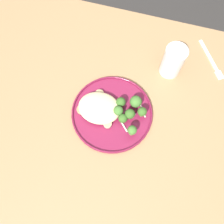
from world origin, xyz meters
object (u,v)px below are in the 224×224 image
object	(u,v)px
broccoli_floret_beside_noodles	(122,102)
broccoli_floret_split_head	(136,102)
seared_scallop_front_small	(108,124)
broccoli_floret_left_leaning	(117,110)
dinner_plate	(112,113)
seared_scallop_rear_pale	(100,94)
dinner_fork	(211,61)
broccoli_floret_small_sprig	(123,119)
seared_scallop_tilted_round	(108,117)
broccoli_floret_center_pile	(130,114)
seared_scallop_center_golden	(102,106)
broccoli_floret_tall_stalk	(132,130)
seared_scallop_right_edge	(103,112)
broccoli_floret_right_tilted	(142,112)
seared_scallop_on_noodles	(112,100)
seared_scallop_half_hidden	(82,110)
water_glass	(172,62)

from	to	relation	value
broccoli_floret_beside_noodles	broccoli_floret_split_head	xyz separation A→B (m)	(-0.05, -0.01, 0.00)
seared_scallop_front_small	broccoli_floret_left_leaning	bearing A→B (deg)	-112.31
dinner_plate	seared_scallop_rear_pale	size ratio (longest dim) A/B	8.84
dinner_fork	broccoli_floret_small_sprig	bearing A→B (deg)	50.89
dinner_plate	seared_scallop_tilted_round	world-z (taller)	seared_scallop_tilted_round
broccoli_floret_center_pile	broccoli_floret_split_head	world-z (taller)	broccoli_floret_split_head
seared_scallop_center_golden	broccoli_floret_small_sprig	bearing A→B (deg)	161.24
broccoli_floret_tall_stalk	seared_scallop_right_edge	bearing A→B (deg)	-21.31
seared_scallop_front_small	broccoli_floret_left_leaning	size ratio (longest dim) A/B	0.57
seared_scallop_front_small	broccoli_floret_tall_stalk	bearing A→B (deg)	175.69
seared_scallop_center_golden	broccoli_floret_right_tilted	xyz separation A→B (m)	(-0.14, -0.01, 0.02)
seared_scallop_tilted_round	broccoli_floret_split_head	bearing A→B (deg)	-136.30
seared_scallop_rear_pale	broccoli_floret_left_leaning	distance (m)	0.10
seared_scallop_on_noodles	seared_scallop_tilted_round	distance (m)	0.07
seared_scallop_front_small	broccoli_floret_beside_noodles	world-z (taller)	broccoli_floret_beside_noodles
broccoli_floret_beside_noodles	broccoli_floret_tall_stalk	xyz separation A→B (m)	(-0.06, 0.09, 0.01)
seared_scallop_center_golden	dinner_fork	world-z (taller)	seared_scallop_center_golden
seared_scallop_center_golden	seared_scallop_right_edge	xyz separation A→B (m)	(-0.01, 0.02, 0.00)
seared_scallop_tilted_round	broccoli_floret_left_leaning	size ratio (longest dim) A/B	0.62
seared_scallop_half_hidden	seared_scallop_center_golden	bearing A→B (deg)	-154.47
broccoli_floret_tall_stalk	broccoli_floret_beside_noodles	bearing A→B (deg)	-57.44
seared_scallop_rear_pale	broccoli_floret_left_leaning	xyz separation A→B (m)	(-0.08, 0.05, 0.02)
seared_scallop_center_golden	water_glass	world-z (taller)	water_glass
seared_scallop_center_golden	broccoli_floret_split_head	bearing A→B (deg)	-159.82
dinner_plate	seared_scallop_center_golden	size ratio (longest dim) A/B	9.97
broccoli_floret_left_leaning	broccoli_floret_small_sprig	bearing A→B (deg)	140.07
broccoli_floret_center_pile	broccoli_floret_right_tilted	world-z (taller)	same
broccoli_floret_split_head	dinner_fork	bearing A→B (deg)	-132.71
seared_scallop_on_noodles	dinner_fork	bearing A→B (deg)	-140.19
seared_scallop_tilted_round	seared_scallop_half_hidden	size ratio (longest dim) A/B	0.90
broccoli_floret_split_head	broccoli_floret_tall_stalk	xyz separation A→B (m)	(-0.01, 0.11, 0.00)
seared_scallop_front_small	broccoli_floret_right_tilted	bearing A→B (deg)	-147.14
seared_scallop_rear_pale	broccoli_floret_split_head	size ratio (longest dim) A/B	0.62
seared_scallop_right_edge	seared_scallop_rear_pale	bearing A→B (deg)	-63.57
broccoli_floret_left_leaning	seared_scallop_rear_pale	bearing A→B (deg)	-33.14
broccoli_floret_beside_noodles	broccoli_floret_center_pile	world-z (taller)	broccoli_floret_center_pile
broccoli_floret_right_tilted	broccoli_floret_split_head	bearing A→B (deg)	-46.84
seared_scallop_right_edge	seared_scallop_front_small	xyz separation A→B (m)	(-0.03, 0.04, -0.00)
broccoli_floret_left_leaning	dinner_fork	xyz separation A→B (m)	(-0.30, -0.31, -0.04)
dinner_plate	seared_scallop_tilted_round	distance (m)	0.03
seared_scallop_half_hidden	broccoli_floret_right_tilted	size ratio (longest dim) A/B	0.69
seared_scallop_center_golden	seared_scallop_half_hidden	world-z (taller)	same
broccoli_floret_center_pile	broccoli_floret_split_head	distance (m)	0.05
seared_scallop_on_noodles	seared_scallop_right_edge	bearing A→B (deg)	71.64
dinner_plate	seared_scallop_rear_pale	distance (m)	0.08
dinner_plate	broccoli_floret_beside_noodles	distance (m)	0.05
broccoli_floret_center_pile	broccoli_floret_right_tilted	distance (m)	0.04
dinner_plate	dinner_fork	world-z (taller)	dinner_plate
seared_scallop_right_edge	seared_scallop_front_small	size ratio (longest dim) A/B	0.99
seared_scallop_front_small	dinner_plate	bearing A→B (deg)	-93.41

